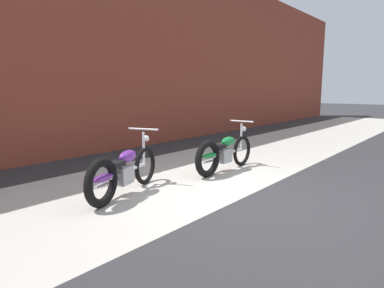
% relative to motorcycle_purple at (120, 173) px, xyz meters
% --- Properties ---
extents(ground_plane, '(80.00, 80.00, 0.00)m').
position_rel_motorcycle_purple_xyz_m(ground_plane, '(1.21, -1.54, -0.40)').
color(ground_plane, '#2D2D30').
extents(sidewalk_slab, '(36.00, 3.50, 0.01)m').
position_rel_motorcycle_purple_xyz_m(sidewalk_slab, '(1.21, 0.21, -0.40)').
color(sidewalk_slab, '#B2ADA3').
rests_on(sidewalk_slab, ground).
extents(brick_building_wall, '(36.00, 0.50, 5.93)m').
position_rel_motorcycle_purple_xyz_m(brick_building_wall, '(1.21, 3.66, 2.57)').
color(brick_building_wall, brown).
rests_on(brick_building_wall, ground).
extents(motorcycle_purple, '(1.93, 0.86, 1.03)m').
position_rel_motorcycle_purple_xyz_m(motorcycle_purple, '(0.00, 0.00, 0.00)').
color(motorcycle_purple, black).
rests_on(motorcycle_purple, ground).
extents(motorcycle_green, '(2.01, 0.58, 1.03)m').
position_rel_motorcycle_purple_xyz_m(motorcycle_green, '(2.36, -0.32, 0.00)').
color(motorcycle_green, black).
rests_on(motorcycle_green, ground).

